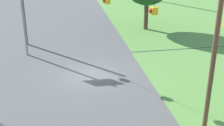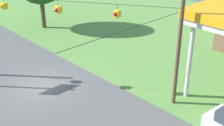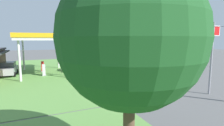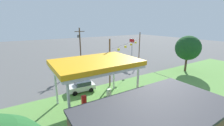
% 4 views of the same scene
% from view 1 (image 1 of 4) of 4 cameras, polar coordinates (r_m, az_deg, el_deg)
% --- Properties ---
extents(ground_plane, '(160.00, 160.00, 0.00)m').
position_cam_1_polar(ground_plane, '(22.44, -3.91, -2.24)').
color(ground_plane, '#565656').
extents(grass_verge_opposite_corner, '(24.00, 24.00, 0.04)m').
position_cam_1_polar(grass_verge_opposite_corner, '(41.59, 16.12, 8.71)').
color(grass_verge_opposite_corner, '#5B8E42').
rests_on(grass_verge_opposite_corner, ground).
extents(stop_sign_overhead, '(0.22, 1.96, 6.69)m').
position_cam_1_polar(stop_sign_overhead, '(25.80, -16.26, 11.05)').
color(stop_sign_overhead, gray).
rests_on(stop_sign_overhead, ground).
extents(signal_span_gantry, '(15.75, 10.24, 7.94)m').
position_cam_1_polar(signal_span_gantry, '(20.99, -4.26, 8.59)').
color(signal_span_gantry, brown).
rests_on(signal_span_gantry, ground).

